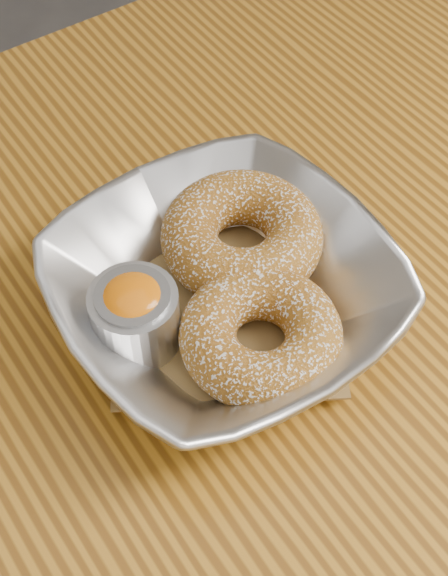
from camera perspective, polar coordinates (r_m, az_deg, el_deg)
table at (r=0.61m, az=7.66°, el=-8.36°), size 1.20×0.80×0.75m
serving_bowl at (r=0.51m, az=0.00°, el=-0.27°), size 0.21×0.21×0.05m
parchment at (r=0.53m, az=0.00°, el=-1.38°), size 0.20×0.20×0.00m
donut_back at (r=0.54m, az=1.27°, el=3.73°), size 0.14×0.14×0.04m
donut_front at (r=0.49m, az=2.63°, el=-3.38°), size 0.11×0.11×0.04m
ramekin at (r=0.49m, az=-6.35°, el=-1.89°), size 0.06×0.06×0.05m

